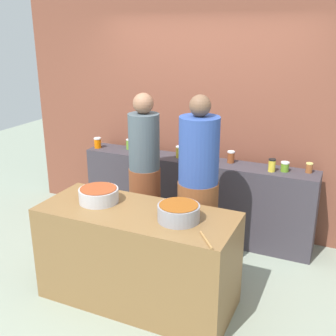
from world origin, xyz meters
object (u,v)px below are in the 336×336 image
preserve_jar_5 (272,165)px  cooking_pot_center (179,213)px  preserve_jar_7 (309,168)px  wooden_spoon (206,240)px  preserve_jar_4 (231,157)px  cook_with_tongs (145,182)px  cooking_pot_left (99,195)px  cook_in_cap (198,200)px  preserve_jar_6 (285,167)px  preserve_jar_2 (180,152)px  preserve_jar_3 (211,157)px  preserve_jar_0 (98,143)px  preserve_jar_1 (129,144)px

preserve_jar_5 → cooking_pot_center: preserve_jar_5 is taller
preserve_jar_7 → wooden_spoon: size_ratio=0.40×
preserve_jar_4 → cooking_pot_center: bearing=-90.0°
preserve_jar_5 → cook_with_tongs: bearing=-156.6°
cooking_pot_left → cook_in_cap: size_ratio=0.20×
preserve_jar_5 → preserve_jar_6: 0.14m
preserve_jar_6 → wooden_spoon: size_ratio=0.39×
preserve_jar_4 → preserve_jar_7: preserve_jar_4 is taller
preserve_jar_4 → cook_in_cap: size_ratio=0.07×
preserve_jar_2 → cooking_pot_left: preserve_jar_2 is taller
preserve_jar_4 → preserve_jar_2: bearing=-174.5°
preserve_jar_4 → cooking_pot_center: (0.00, -1.47, -0.05)m
cooking_pot_center → cook_in_cap: cook_in_cap is taller
preserve_jar_2 → cooking_pot_center: 1.53m
preserve_jar_3 → cook_in_cap: 0.85m
wooden_spoon → cooking_pot_left: bearing=165.5°
preserve_jar_2 → cooking_pot_left: (-0.20, -1.36, -0.05)m
preserve_jar_0 → preserve_jar_4: (1.66, 0.11, 0.00)m
preserve_jar_2 → preserve_jar_5: bearing=-2.9°
preserve_jar_3 → cooking_pot_center: 1.39m
preserve_jar_0 → wooden_spoon: preserve_jar_0 is taller
cooking_pot_center → preserve_jar_3: bearing=98.0°
preserve_jar_6 → cooking_pot_center: (-0.59, -1.42, -0.03)m
preserve_jar_3 → wooden_spoon: size_ratio=0.50×
preserve_jar_6 → preserve_jar_7: bearing=15.0°
cook_with_tongs → preserve_jar_7: bearing=22.4°
preserve_jar_0 → preserve_jar_6: 2.25m
cook_with_tongs → cook_in_cap: (0.70, -0.27, 0.02)m
preserve_jar_2 → wooden_spoon: size_ratio=0.51×
preserve_jar_0 → cook_with_tongs: (0.92, -0.52, -0.19)m
preserve_jar_2 → preserve_jar_1: bearing=174.7°
preserve_jar_1 → preserve_jar_5: preserve_jar_5 is taller
preserve_jar_1 → cook_in_cap: bearing=-36.4°
preserve_jar_1 → cook_in_cap: cook_in_cap is taller
preserve_jar_2 → cooking_pot_center: bearing=-67.4°
preserve_jar_2 → preserve_jar_6: preserve_jar_2 is taller
preserve_jar_4 → preserve_jar_6: bearing=-5.0°
preserve_jar_1 → preserve_jar_2: preserve_jar_2 is taller
preserve_jar_5 → preserve_jar_6: (0.12, 0.06, -0.02)m
preserve_jar_1 → cooking_pot_center: bearing=-49.0°
cook_with_tongs → preserve_jar_6: bearing=23.6°
preserve_jar_0 → cooking_pot_center: 2.15m
preserve_jar_2 → cooking_pot_center: (0.59, -1.42, -0.05)m
preserve_jar_2 → preserve_jar_3: 0.40m
preserve_jar_4 → cooking_pot_left: bearing=-119.0°
preserve_jar_2 → cook_in_cap: (0.54, -0.85, -0.17)m
preserve_jar_4 → wooden_spoon: 1.74m
preserve_jar_5 → preserve_jar_0: bearing=180.0°
preserve_jar_0 → preserve_jar_7: size_ratio=1.25×
preserve_jar_2 → preserve_jar_6: (1.18, 0.00, -0.02)m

